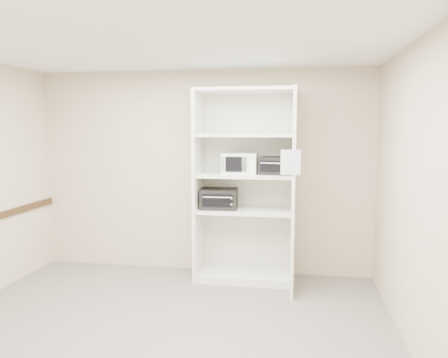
% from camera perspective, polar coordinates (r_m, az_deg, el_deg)
% --- Properties ---
extents(floor, '(4.50, 4.00, 0.01)m').
position_cam_1_polar(floor, '(4.37, -8.66, -19.75)').
color(floor, slate).
rests_on(floor, ground).
extents(ceiling, '(4.50, 4.00, 0.01)m').
position_cam_1_polar(ceiling, '(3.99, -9.38, 17.58)').
color(ceiling, white).
extents(wall_back, '(4.50, 0.02, 2.70)m').
position_cam_1_polar(wall_back, '(5.88, -2.86, 0.93)').
color(wall_back, beige).
rests_on(wall_back, ground).
extents(wall_front, '(4.50, 0.02, 2.70)m').
position_cam_1_polar(wall_front, '(2.20, -25.89, -9.63)').
color(wall_front, beige).
rests_on(wall_front, ground).
extents(wall_right, '(0.02, 4.00, 2.70)m').
position_cam_1_polar(wall_right, '(3.89, 24.30, -2.64)').
color(wall_right, beige).
rests_on(wall_right, ground).
extents(shelving_unit, '(1.24, 0.92, 2.42)m').
position_cam_1_polar(shelving_unit, '(5.51, 3.29, -1.76)').
color(shelving_unit, white).
rests_on(shelving_unit, floor).
extents(microwave, '(0.43, 0.33, 0.26)m').
position_cam_1_polar(microwave, '(5.48, 2.10, 2.07)').
color(microwave, white).
rests_on(microwave, shelving_unit).
extents(toaster_oven_upper, '(0.41, 0.32, 0.21)m').
position_cam_1_polar(toaster_oven_upper, '(5.42, 6.67, 1.76)').
color(toaster_oven_upper, black).
rests_on(toaster_oven_upper, shelving_unit).
extents(toaster_oven_lower, '(0.48, 0.37, 0.25)m').
position_cam_1_polar(toaster_oven_lower, '(5.54, -0.65, -2.58)').
color(toaster_oven_lower, black).
rests_on(toaster_oven_lower, shelving_unit).
extents(paper_sign, '(0.21, 0.01, 0.27)m').
position_cam_1_polar(paper_sign, '(4.80, 8.69, 2.16)').
color(paper_sign, white).
rests_on(paper_sign, shelving_unit).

